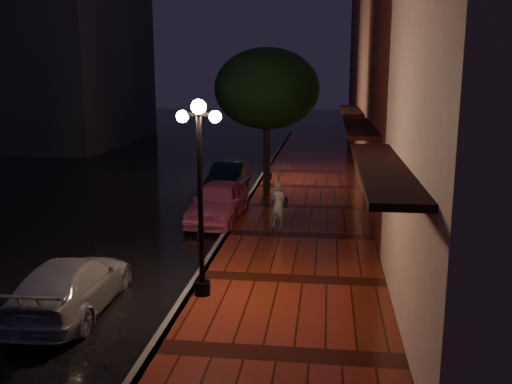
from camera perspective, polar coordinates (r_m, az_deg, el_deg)
The scene contains 14 objects.
ground at distance 17.71m, azimuth -2.98°, elevation -4.51°, with size 120.00×120.00×0.00m, color black.
sidewalk at distance 17.45m, azimuth 4.33°, elevation -4.53°, with size 4.50×60.00×0.15m, color #4A190D.
curb at distance 17.69m, azimuth -2.98°, elevation -4.28°, with size 0.25×60.00×0.15m, color #595451.
storefront_mid at distance 19.13m, azimuth 19.66°, elevation 12.74°, with size 5.00×8.00×11.00m, color #511914.
storefront_far at distance 27.01m, azimuth 15.90°, elevation 10.43°, with size 5.00×8.00×9.00m, color #8C5951.
storefront_extra at distance 36.92m, azimuth 13.64°, elevation 11.63°, with size 5.00×12.00×10.00m, color #511914.
streetlamp_near at distance 12.26m, azimuth -5.60°, elevation 0.51°, with size 0.96×0.36×4.31m.
streetlamp_far at distance 25.96m, azimuth 1.23°, elevation 6.63°, with size 0.96×0.36×4.31m.
street_tree at distance 22.84m, azimuth 1.11°, elevation 10.04°, with size 4.16×4.16×5.80m.
pink_car at distance 19.37m, azimuth -3.81°, elevation -0.96°, with size 1.63×4.06×1.38m, color #DE5B88.
navy_car at distance 24.15m, azimuth -2.77°, elevation 1.48°, with size 1.32×3.78×1.25m, color black.
silver_car at distance 12.85m, azimuth -18.00°, elevation -8.85°, with size 1.64×4.04×1.17m, color #9B9AA1.
woman_with_umbrella at distance 17.86m, azimuth 2.25°, elevation 0.70°, with size 0.87×0.88×2.09m.
parking_meter at distance 13.45m, azimuth -5.57°, elevation -5.88°, with size 0.13×0.11×1.26m.
Camera 1 is at (3.03, -16.71, 5.03)m, focal length 40.00 mm.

